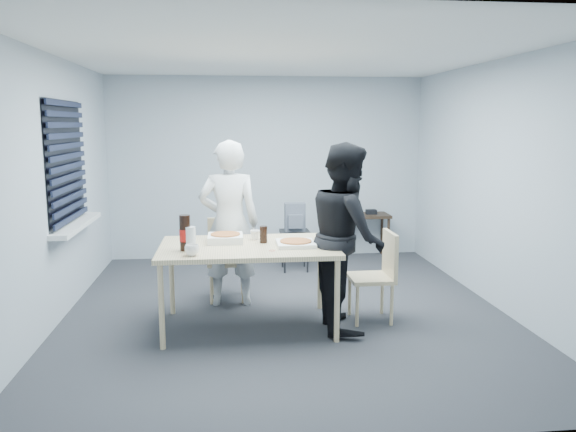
{
  "coord_description": "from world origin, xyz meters",
  "views": [
    {
      "loc": [
        -0.58,
        -5.6,
        1.93
      ],
      "look_at": [
        0.04,
        0.1,
        0.99
      ],
      "focal_mm": 35.0,
      "sensor_mm": 36.0,
      "label": 1
    }
  ],
  "objects": [
    {
      "name": "pizza_box_a",
      "position": [
        -0.61,
        -0.25,
        0.84
      ],
      "size": [
        0.33,
        0.33,
        0.08
      ],
      "rotation": [
        0.0,
        0.0,
        -0.28
      ],
      "color": "white",
      "rests_on": "dining_table"
    },
    {
      "name": "chair_right",
      "position": [
        0.9,
        -0.36,
        0.51
      ],
      "size": [
        0.42,
        0.42,
        0.89
      ],
      "color": "beige",
      "rests_on": "ground"
    },
    {
      "name": "black_box",
      "position": [
        1.49,
        2.27,
        0.67
      ],
      "size": [
        0.18,
        0.15,
        0.06
      ],
      "primitive_type": "cube",
      "rotation": [
        0.0,
        0.0,
        -0.38
      ],
      "color": "black",
      "rests_on": "side_table"
    },
    {
      "name": "cola_glass",
      "position": [
        -0.24,
        -0.33,
        0.89
      ],
      "size": [
        0.08,
        0.08,
        0.16
      ],
      "primitive_type": "cylinder",
      "rotation": [
        0.0,
        0.0,
        -0.15
      ],
      "color": "black",
      "rests_on": "dining_table"
    },
    {
      "name": "stool",
      "position": [
        0.3,
        1.65,
        0.42
      ],
      "size": [
        0.38,
        0.38,
        0.53
      ],
      "color": "black",
      "rests_on": "ground"
    },
    {
      "name": "backpack",
      "position": [
        0.3,
        1.64,
        0.71
      ],
      "size": [
        0.27,
        0.2,
        0.37
      ],
      "rotation": [
        0.0,
        0.0,
        -0.18
      ],
      "color": "slate",
      "rests_on": "stool"
    },
    {
      "name": "person_white",
      "position": [
        -0.57,
        0.31,
        0.89
      ],
      "size": [
        0.65,
        0.42,
        1.77
      ],
      "primitive_type": "imported",
      "rotation": [
        0.0,
        0.0,
        3.14
      ],
      "color": "silver",
      "rests_on": "ground"
    },
    {
      "name": "side_table",
      "position": [
        1.27,
        2.28,
        0.56
      ],
      "size": [
        0.96,
        0.42,
        0.64
      ],
      "color": "#35271A",
      "rests_on": "ground"
    },
    {
      "name": "rubber_band",
      "position": [
        -0.19,
        -0.68,
        0.81
      ],
      "size": [
        0.07,
        0.07,
        0.0
      ],
      "primitive_type": "torus",
      "rotation": [
        0.0,
        0.0,
        0.29
      ],
      "color": "red",
      "rests_on": "dining_table"
    },
    {
      "name": "soda_bottle",
      "position": [
        -0.97,
        -0.58,
        0.96
      ],
      "size": [
        0.1,
        0.1,
        0.32
      ],
      "rotation": [
        0.0,
        0.0,
        -0.09
      ],
      "color": "black",
      "rests_on": "dining_table"
    },
    {
      "name": "person_black",
      "position": [
        0.53,
        -0.5,
        0.89
      ],
      "size": [
        0.47,
        0.86,
        1.77
      ],
      "primitive_type": "imported",
      "rotation": [
        0.0,
        0.0,
        1.57
      ],
      "color": "black",
      "rests_on": "ground"
    },
    {
      "name": "dining_table",
      "position": [
        -0.4,
        -0.42,
        0.75
      ],
      "size": [
        1.65,
        1.05,
        0.8
      ],
      "color": "beige",
      "rests_on": "ground"
    },
    {
      "name": "mug_b",
      "position": [
        -0.32,
        -0.17,
        0.85
      ],
      "size": [
        0.1,
        0.1,
        0.09
      ],
      "primitive_type": "imported",
      "color": "white",
      "rests_on": "dining_table"
    },
    {
      "name": "room",
      "position": [
        -2.2,
        0.4,
        1.44
      ],
      "size": [
        5.0,
        5.0,
        5.0
      ],
      "color": "#323238",
      "rests_on": "ground"
    },
    {
      "name": "pizza_box_b",
      "position": [
        0.05,
        -0.49,
        0.83
      ],
      "size": [
        0.35,
        0.35,
        0.05
      ],
      "rotation": [
        0.0,
        0.0,
        -0.22
      ],
      "color": "white",
      "rests_on": "dining_table"
    },
    {
      "name": "chair_far",
      "position": [
        -0.6,
        0.56,
        0.51
      ],
      "size": [
        0.42,
        0.42,
        0.89
      ],
      "color": "beige",
      "rests_on": "ground"
    },
    {
      "name": "papers",
      "position": [
        1.12,
        2.28,
        0.64
      ],
      "size": [
        0.36,
        0.4,
        0.01
      ],
      "primitive_type": "cube",
      "rotation": [
        0.0,
        0.0,
        -0.43
      ],
      "color": "white",
      "rests_on": "side_table"
    },
    {
      "name": "mug_a",
      "position": [
        -0.9,
        -0.8,
        0.85
      ],
      "size": [
        0.17,
        0.17,
        0.1
      ],
      "primitive_type": "imported",
      "rotation": [
        0.0,
        0.0,
        0.52
      ],
      "color": "white",
      "rests_on": "dining_table"
    },
    {
      "name": "plastic_cups",
      "position": [
        -0.92,
        -0.61,
        0.91
      ],
      "size": [
        0.11,
        0.11,
        0.22
      ],
      "primitive_type": "cylinder",
      "rotation": [
        0.0,
        0.0,
        -0.28
      ],
      "color": "silver",
      "rests_on": "dining_table"
    }
  ]
}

